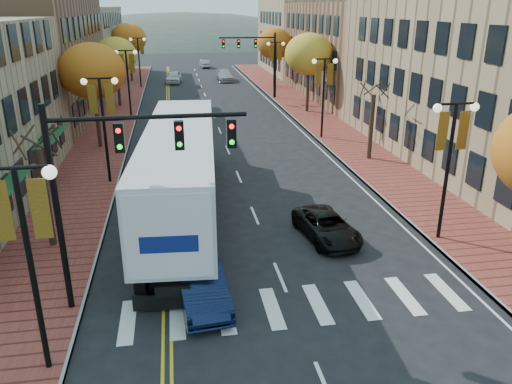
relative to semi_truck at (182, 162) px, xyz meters
name	(u,v)px	position (x,y,z in m)	size (l,w,h in m)	color
ground	(307,343)	(3.38, -10.83, -2.66)	(200.00, 200.00, 0.00)	black
sidewalk_left	(113,122)	(-5.62, 21.67, -2.59)	(4.00, 85.00, 0.15)	brown
sidewalk_right	(311,115)	(12.38, 21.67, -2.59)	(4.00, 85.00, 0.15)	brown
building_left_mid	(17,56)	(-13.62, 25.17, 2.84)	(12.00, 24.00, 11.00)	brown
building_left_far	(70,44)	(-13.62, 50.17, 2.09)	(12.00, 26.00, 9.50)	#9E8966
building_right_mid	(373,51)	(21.88, 31.17, 2.34)	(15.00, 24.00, 10.00)	brown
building_right_far	(318,35)	(21.88, 53.17, 2.84)	(15.00, 20.00, 11.00)	#9E8966
tree_left_a	(46,198)	(-5.62, -2.83, -0.41)	(0.28, 0.28, 4.20)	#382619
tree_left_b	(92,71)	(-5.62, 13.17, 2.78)	(4.48, 4.48, 7.21)	#382619
tree_left_c	(116,56)	(-5.62, 29.17, 2.39)	(4.16, 4.16, 6.69)	#382619
tree_left_d	(128,39)	(-5.62, 47.17, 2.94)	(4.61, 4.61, 7.42)	#382619
tree_right_b	(371,127)	(12.38, 7.17, -0.41)	(0.28, 0.28, 4.20)	#382619
tree_right_c	(309,54)	(12.38, 23.17, 2.78)	(4.48, 4.48, 7.21)	#382619
tree_right_d	(275,44)	(12.38, 39.17, 2.63)	(4.35, 4.35, 7.00)	#382619
lamp_left_a	(25,232)	(-4.12, -10.83, 1.63)	(1.96, 0.36, 6.05)	black
lamp_left_b	(102,110)	(-4.12, 5.17, 1.63)	(1.96, 0.36, 6.05)	black
lamp_left_c	(127,70)	(-4.12, 23.17, 1.63)	(1.96, 0.36, 6.05)	black
lamp_left_d	(138,53)	(-4.12, 41.17, 1.63)	(1.96, 0.36, 6.05)	black
lamp_right_a	(451,145)	(10.88, -4.83, 1.63)	(1.96, 0.36, 6.05)	black
lamp_right_b	(324,83)	(10.88, 13.17, 1.63)	(1.96, 0.36, 6.05)	black
lamp_right_c	(276,59)	(10.88, 31.17, 1.63)	(1.96, 0.36, 6.05)	black
traffic_mast_near	(116,169)	(-2.10, -7.84, 2.26)	(6.10, 0.35, 7.00)	black
traffic_mast_far	(257,53)	(8.86, 31.16, 2.26)	(6.10, 0.34, 7.00)	black
semi_truck	(182,162)	(0.00, 0.00, 0.00)	(4.17, 18.37, 4.55)	black
navy_sedan	(201,282)	(0.33, -7.92, -1.94)	(1.53, 4.39, 1.45)	black
black_suv	(327,226)	(6.09, -3.87, -2.08)	(1.93, 4.18, 1.16)	black
car_far_white	(174,77)	(-0.04, 44.94, -1.89)	(1.82, 4.53, 1.54)	silver
car_far_silver	(225,76)	(6.84, 45.80, -1.94)	(2.01, 4.95, 1.44)	#A9A9B1
car_far_oncoming	(205,64)	(5.21, 61.88, -2.03)	(1.35, 3.86, 1.27)	#9B9AA1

